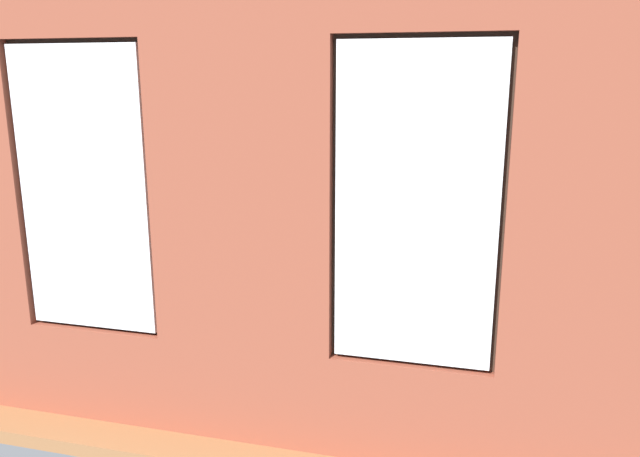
# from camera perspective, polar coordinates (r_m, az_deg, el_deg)

# --- Properties ---
(ground_plane) EXTENTS (6.85, 5.92, 0.10)m
(ground_plane) POSITION_cam_1_polar(r_m,az_deg,el_deg) (6.83, 1.24, -7.56)
(ground_plane) COLOR #99663D
(brick_wall_with_windows) EXTENTS (6.25, 0.30, 3.45)m
(brick_wall_with_windows) POSITION_cam_1_polar(r_m,az_deg,el_deg) (3.96, -7.33, 3.17)
(brick_wall_with_windows) COLOR brown
(brick_wall_with_windows) RESTS_ON ground_plane
(white_wall_right) EXTENTS (0.10, 4.92, 3.45)m
(white_wall_right) POSITION_cam_1_polar(r_m,az_deg,el_deg) (7.55, -22.63, 7.34)
(white_wall_right) COLOR white
(white_wall_right) RESTS_ON ground_plane
(couch_by_window) EXTENTS (1.97, 0.87, 0.80)m
(couch_by_window) POSITION_cam_1_polar(r_m,az_deg,el_deg) (5.00, -5.15, -11.17)
(couch_by_window) COLOR black
(couch_by_window) RESTS_ON ground_plane
(couch_left) EXTENTS (1.03, 1.99, 0.80)m
(couch_left) POSITION_cam_1_polar(r_m,az_deg,el_deg) (6.10, 22.93, -7.56)
(couch_left) COLOR black
(couch_left) RESTS_ON ground_plane
(coffee_table) EXTENTS (1.26, 0.75, 0.45)m
(coffee_table) POSITION_cam_1_polar(r_m,az_deg,el_deg) (6.47, -0.65, -4.65)
(coffee_table) COLOR tan
(coffee_table) RESTS_ON ground_plane
(cup_ceramic) EXTENTS (0.09, 0.09, 0.11)m
(cup_ceramic) POSITION_cam_1_polar(r_m,az_deg,el_deg) (6.43, -0.65, -3.69)
(cup_ceramic) COLOR #4C4C51
(cup_ceramic) RESTS_ON coffee_table
(candle_jar) EXTENTS (0.08, 0.08, 0.12)m
(candle_jar) POSITION_cam_1_polar(r_m,az_deg,el_deg) (6.44, -4.17, -3.68)
(candle_jar) COLOR #B7333D
(candle_jar) RESTS_ON coffee_table
(table_plant_small) EXTENTS (0.11, 0.11, 0.18)m
(table_plant_small) POSITION_cam_1_polar(r_m,az_deg,el_deg) (6.55, -1.77, -2.98)
(table_plant_small) COLOR #9E5638
(table_plant_small) RESTS_ON coffee_table
(remote_silver) EXTENTS (0.12, 0.17, 0.02)m
(remote_silver) POSITION_cam_1_polar(r_m,az_deg,el_deg) (6.49, 2.61, -3.95)
(remote_silver) COLOR #B2B2B7
(remote_silver) RESTS_ON coffee_table
(remote_gray) EXTENTS (0.09, 0.18, 0.02)m
(remote_gray) POSITION_cam_1_polar(r_m,az_deg,el_deg) (6.32, -0.09, -4.43)
(remote_gray) COLOR #59595B
(remote_gray) RESTS_ON coffee_table
(media_console) EXTENTS (1.07, 0.42, 0.54)m
(media_console) POSITION_cam_1_polar(r_m,az_deg,el_deg) (7.34, -21.56, -4.35)
(media_console) COLOR black
(media_console) RESTS_ON ground_plane
(tv_flatscreen) EXTENTS (1.03, 0.20, 0.72)m
(tv_flatscreen) POSITION_cam_1_polar(r_m,az_deg,el_deg) (7.18, -21.99, 0.46)
(tv_flatscreen) COLOR black
(tv_flatscreen) RESTS_ON media_console
(papasan_chair) EXTENTS (1.13, 1.13, 0.70)m
(papasan_chair) POSITION_cam_1_polar(r_m,az_deg,el_deg) (8.29, 5.29, -0.14)
(papasan_chair) COLOR olive
(papasan_chair) RESTS_ON ground_plane
(potted_plant_between_couches) EXTENTS (0.72, 0.75, 1.31)m
(potted_plant_between_couches) POSITION_cam_1_polar(r_m,az_deg,el_deg) (4.66, 12.01, -8.70)
(potted_plant_between_couches) COLOR beige
(potted_plant_between_couches) RESTS_ON ground_plane
(potted_plant_foreground_right) EXTENTS (0.66, 0.66, 0.86)m
(potted_plant_foreground_right) POSITION_cam_1_polar(r_m,az_deg,el_deg) (9.20, -11.08, 1.84)
(potted_plant_foreground_right) COLOR gray
(potted_plant_foreground_right) RESTS_ON ground_plane
(potted_plant_mid_room_small) EXTENTS (0.39, 0.39, 0.60)m
(potted_plant_mid_room_small) POSITION_cam_1_polar(r_m,az_deg,el_deg) (7.21, 5.86, -2.47)
(potted_plant_mid_room_small) COLOR #47423D
(potted_plant_mid_room_small) RESTS_ON ground_plane
(potted_plant_beside_window_right) EXTENTS (0.91, 0.97, 1.13)m
(potted_plant_beside_window_right) POSITION_cam_1_polar(r_m,az_deg,el_deg) (5.32, -17.68, -7.45)
(potted_plant_beside_window_right) COLOR brown
(potted_plant_beside_window_right) RESTS_ON ground_plane
(potted_plant_near_tv) EXTENTS (0.92, 0.82, 1.43)m
(potted_plant_near_tv) POSITION_cam_1_polar(r_m,az_deg,el_deg) (6.14, -23.07, -3.30)
(potted_plant_near_tv) COLOR brown
(potted_plant_near_tv) RESTS_ON ground_plane
(potted_plant_corner_near_left) EXTENTS (0.97, 0.89, 1.31)m
(potted_plant_corner_near_left) POSITION_cam_1_polar(r_m,az_deg,el_deg) (8.39, 21.93, 1.41)
(potted_plant_corner_near_left) COLOR #9E5638
(potted_plant_corner_near_left) RESTS_ON ground_plane
(potted_plant_by_left_couch) EXTENTS (0.33, 0.33, 0.60)m
(potted_plant_by_left_couch) POSITION_cam_1_polar(r_m,az_deg,el_deg) (7.36, 18.43, -2.94)
(potted_plant_by_left_couch) COLOR #9E5638
(potted_plant_by_left_couch) RESTS_ON ground_plane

